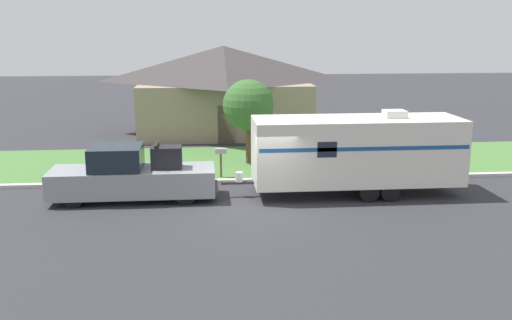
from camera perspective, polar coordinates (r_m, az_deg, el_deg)
The scene contains 8 objects.
ground_plane at distance 19.92m, azimuth 0.72°, elevation -5.03°, with size 120.00×120.00×0.00m, color #2D2D33.
curb_strip at distance 23.48m, azimuth -0.24°, elevation -2.04°, with size 80.00×0.30×0.14m.
lawn_strip at distance 27.02m, azimuth -0.93°, elevation -0.16°, with size 80.00×7.00×0.03m.
house_across_street at distance 34.89m, azimuth -3.25°, elevation 7.25°, with size 10.63×8.59×5.17m.
pickup_truck at distance 21.38m, azimuth -12.31°, elevation -1.58°, with size 6.08×1.92×2.09m.
travel_trailer at distance 21.79m, azimuth 10.03°, elevation 0.96°, with size 9.00×2.47×3.20m.
mailbox at distance 23.98m, azimuth -3.54°, elevation 0.48°, with size 0.48×0.20×1.27m.
tree_in_yard at distance 26.14m, azimuth -0.77°, elevation 5.49°, with size 2.34×2.34×3.93m.
Camera 1 is at (-2.01, -18.84, 6.16)m, focal length 40.00 mm.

